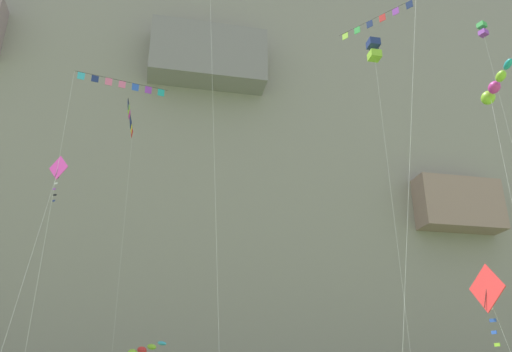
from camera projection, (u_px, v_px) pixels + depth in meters
name	position (u px, v px, depth m)	size (l,w,h in m)	color
cliff_face	(194.00, 174.00, 65.58)	(180.00, 25.14, 58.25)	gray
kite_diamond_upper_mid	(56.00, 178.00, 28.27)	(1.33, 5.72, 16.04)	#CC3399
kite_windsock_low_right	(494.00, 89.00, 31.65)	(3.41, 4.60, 21.35)	#8CCC33
kite_banner_far_left	(116.00, 99.00, 29.56)	(5.32, 2.44, 20.57)	black
kite_banner_high_center	(130.00, 126.00, 41.99)	(0.82, 5.76, 24.61)	black
kite_banner_near_cliff	(380.00, 52.00, 24.99)	(3.28, 3.51, 21.26)	black
kite_windsock_high_left	(141.00, 351.00, 38.65)	(3.07, 5.77, 6.99)	#8CCC33
kite_box_low_left	(374.00, 50.00, 41.06)	(1.50, 3.11, 29.80)	navy
kite_box_mid_center	(483.00, 32.00, 44.30)	(0.81, 2.12, 33.20)	green
kite_diamond_upper_right	(488.00, 291.00, 22.59)	(1.56, 2.45, 9.03)	red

